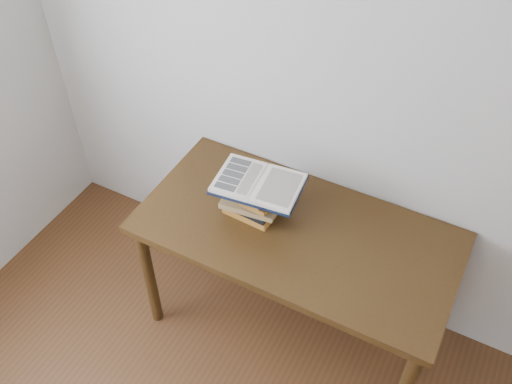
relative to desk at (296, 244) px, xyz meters
The scene contains 3 objects.
desk is the anchor object (origin of this frame).
book_stack 0.30m from the desk, behind, with size 0.28×0.21×0.18m.
open_book 0.36m from the desk, behind, with size 0.41×0.30×0.03m.
Camera 1 is at (0.55, -0.20, 2.72)m, focal length 40.00 mm.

